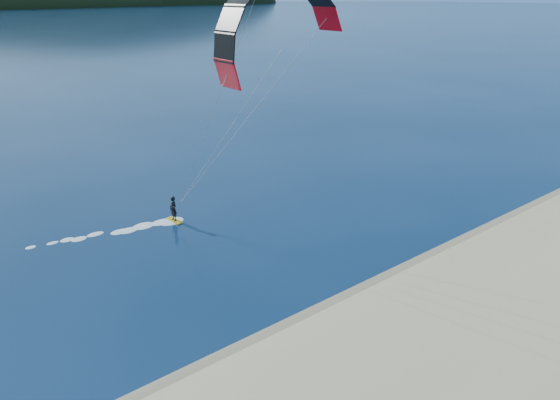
% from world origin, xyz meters
% --- Properties ---
extents(ground, '(1800.00, 1800.00, 0.00)m').
position_xyz_m(ground, '(0.00, 0.00, 0.00)').
color(ground, '#071E3A').
rests_on(ground, ground).
extents(wet_sand, '(220.00, 2.50, 0.10)m').
position_xyz_m(wet_sand, '(0.00, 4.50, 0.05)').
color(wet_sand, '#8D7952').
rests_on(wet_sand, ground).
extents(kitesurfer_near, '(21.69, 9.16, 16.93)m').
position_xyz_m(kitesurfer_near, '(5.88, 15.23, 12.77)').
color(kitesurfer_near, gold).
rests_on(kitesurfer_near, ground).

